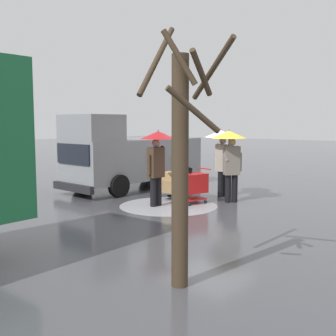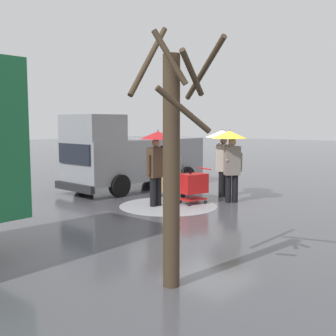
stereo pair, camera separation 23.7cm
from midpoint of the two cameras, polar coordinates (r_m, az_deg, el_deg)
name	(u,v)px [view 2 (the right image)]	position (r m, az deg, el deg)	size (l,w,h in m)	color
ground_plane	(208,200)	(12.83, 6.05, -4.32)	(90.00, 90.00, 0.00)	#4C4C51
slush_patch_near_cluster	(168,206)	(11.81, 0.61, -5.19)	(2.77, 2.77, 0.01)	#999BA0
slush_patch_under_van	(187,181)	(16.87, 3.08, -1.75)	(1.80, 1.80, 0.01)	#999BA0
cargo_van_parked_right	(131,156)	(14.75, -4.66, 1.69)	(2.37, 5.42, 2.60)	gray
shopping_cart_vendor	(193,184)	(12.05, 4.00, -2.24)	(0.74, 0.93, 1.04)	red
hand_dolly_boxes	(172,183)	(12.73, 1.07, -2.11)	(0.61, 0.77, 1.32)	#515156
pedestrian_pink_side	(223,147)	(13.15, 8.02, 2.87)	(1.04, 1.04, 2.15)	black
pedestrian_black_side	(230,149)	(12.25, 9.11, 2.61)	(1.04, 1.04, 2.15)	black
pedestrian_white_side	(157,150)	(11.62, -0.93, 2.49)	(1.04, 1.04, 2.15)	black
bare_tree_near	(172,159)	(5.80, 1.78, 1.29)	(1.20, 1.27, 3.75)	#423323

